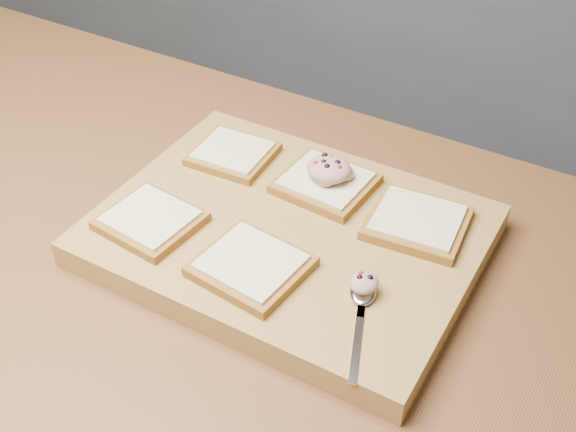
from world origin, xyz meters
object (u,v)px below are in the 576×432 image
Objects in this scene: spoon at (362,299)px; cutting_board at (288,235)px; bread_far_center at (326,183)px; tuna_salad_dollop at (329,169)px.

cutting_board is at bearing 152.15° from spoon.
cutting_board is 3.19× the size of spoon.
bread_far_center is 0.02m from tuna_salad_dollop.
spoon is at bearing -27.85° from cutting_board.
tuna_salad_dollop reaches higher than cutting_board.
spoon is at bearing -51.05° from bread_far_center.
tuna_salad_dollop is 0.41× the size of spoon.
bread_far_center is 2.07× the size of tuna_salad_dollop.
bread_far_center is 0.22m from spoon.
tuna_salad_dollop is (0.01, 0.10, 0.05)m from cutting_board.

